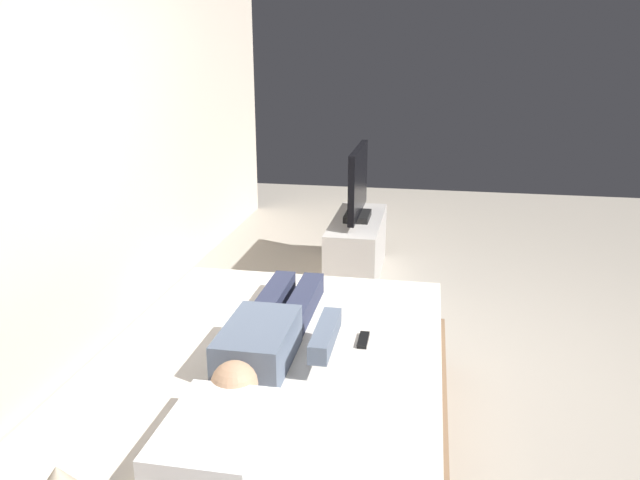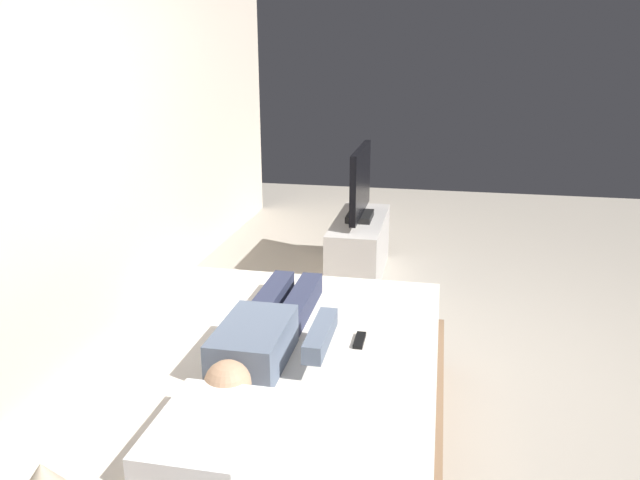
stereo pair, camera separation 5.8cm
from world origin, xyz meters
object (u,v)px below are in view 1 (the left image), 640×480
(pillow, at_px, (216,437))
(tv, at_px, (358,185))
(remote, at_px, (363,340))
(tv_stand, at_px, (357,248))
(bed, at_px, (272,406))
(person, at_px, (270,333))

(pillow, height_order, tv, tv)
(remote, relative_size, tv_stand, 0.14)
(remote, distance_m, tv_stand, 2.30)
(bed, xyz_separation_m, tv, (2.44, -0.09, 0.52))
(bed, height_order, pillow, pillow)
(person, relative_size, remote, 8.40)
(remote, relative_size, tv, 0.17)
(remote, bearing_deg, tv_stand, 7.66)
(person, height_order, remote, person)
(bed, height_order, tv_stand, bed)
(person, xyz_separation_m, remote, (0.15, -0.40, -0.07))
(bed, distance_m, pillow, 0.79)
(bed, bearing_deg, person, 20.36)
(bed, height_order, tv, tv)
(bed, bearing_deg, tv_stand, -2.13)
(pillow, relative_size, tv, 0.55)
(remote, distance_m, tv, 2.29)
(pillow, xyz_separation_m, tv, (3.15, -0.09, 0.18))
(bed, distance_m, tv, 2.49)
(bed, bearing_deg, tv, -2.13)
(bed, distance_m, tv_stand, 2.44)
(pillow, bearing_deg, tv, -1.65)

